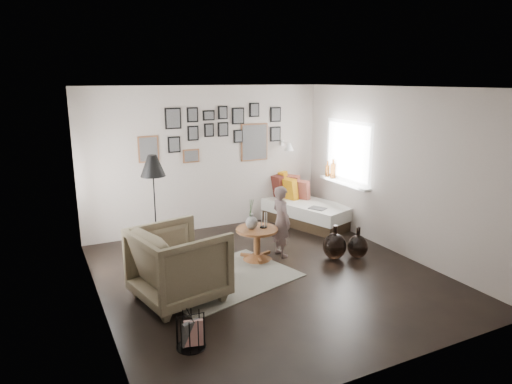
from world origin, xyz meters
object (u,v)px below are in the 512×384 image
daybed (301,207)px  demijohn_small (358,246)px  child (281,221)px  floor_lamp (153,170)px  pedestal_table (257,245)px  armchair (179,264)px  demijohn_large (335,246)px  vase (252,220)px  magazine_basket (191,331)px

daybed → demijohn_small: bearing=-113.6°
child → floor_lamp: bearing=63.6°
pedestal_table → armchair: bearing=-153.5°
floor_lamp → child: (1.77, -0.79, -0.83)m
demijohn_large → demijohn_small: demijohn_large is taller
vase → daybed: size_ratio=0.22×
daybed → child: size_ratio=1.86×
armchair → demijohn_large: (2.52, 0.22, -0.26)m
demijohn_small → child: child is taller
armchair → demijohn_large: armchair is taller
pedestal_table → armchair: size_ratio=0.62×
floor_lamp → pedestal_table: bearing=-30.8°
pedestal_table → armchair: 1.63m
floor_lamp → vase: bearing=-31.7°
armchair → demijohn_small: armchair is taller
daybed → demijohn_large: (-0.54, -1.85, -0.09)m
armchair → child: child is taller
daybed → demijohn_small: (-0.19, -1.97, -0.11)m
pedestal_table → floor_lamp: (-1.34, 0.80, 1.16)m
daybed → armchair: size_ratio=2.01×
floor_lamp → magazine_basket: 2.89m
demijohn_large → daybed: bearing=73.8°
vase → armchair: size_ratio=0.44×
floor_lamp → magazine_basket: bearing=-97.0°
daybed → magazine_basket: (-3.28, -3.15, -0.12)m
daybed → demijohn_small: 1.98m
demijohn_large → demijohn_small: bearing=-18.9°
pedestal_table → vase: (-0.08, 0.02, 0.41)m
floor_lamp → child: floor_lamp is taller
magazine_basket → demijohn_large: size_ratio=0.67×
magazine_basket → child: bearing=41.0°
armchair → demijohn_large: 2.55m
vase → demijohn_large: 1.35m
daybed → demijohn_large: bearing=-124.4°
daybed → pedestal_table: bearing=-158.6°
pedestal_table → floor_lamp: 1.94m
magazine_basket → pedestal_table: bearing=47.4°
armchair → floor_lamp: floor_lamp is taller
demijohn_large → child: size_ratio=0.49×
pedestal_table → magazine_basket: bearing=-132.6°
demijohn_large → child: 0.90m
armchair → child: size_ratio=0.92×
pedestal_table → floor_lamp: size_ratio=0.40×
pedestal_table → child: (0.42, 0.01, 0.33)m
armchair → child: 2.01m
vase → magazine_basket: size_ratio=1.26×
pedestal_table → daybed: (1.62, 1.34, 0.06)m
armchair → demijohn_small: 2.89m
child → demijohn_large: bearing=-130.0°
child → pedestal_table: bearing=88.7°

